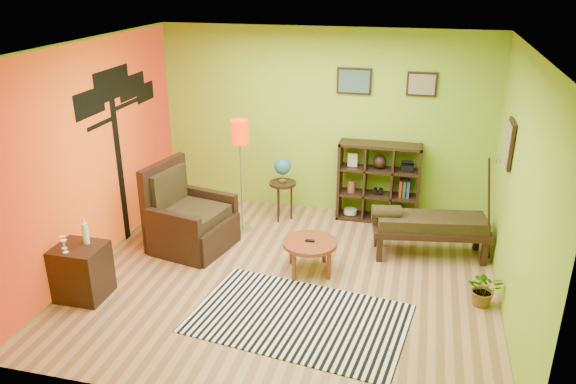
% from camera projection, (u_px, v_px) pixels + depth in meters
% --- Properties ---
extents(ground, '(5.00, 5.00, 0.00)m').
position_uv_depth(ground, '(287.00, 279.00, 6.92)').
color(ground, '#A77C51').
rests_on(ground, ground).
extents(room_shell, '(5.04, 4.54, 2.82)m').
position_uv_depth(room_shell, '(279.00, 138.00, 6.28)').
color(room_shell, '#88B629').
rests_on(room_shell, ground).
extents(zebra_rug, '(2.48, 1.73, 0.01)m').
position_uv_depth(zebra_rug, '(299.00, 318.00, 6.14)').
color(zebra_rug, white).
rests_on(zebra_rug, ground).
extents(coffee_table, '(0.68, 0.68, 0.44)m').
position_uv_depth(coffee_table, '(310.00, 246.00, 6.97)').
color(coffee_table, maroon).
rests_on(coffee_table, ground).
extents(armchair, '(1.14, 1.13, 1.17)m').
position_uv_depth(armchair, '(188.00, 222.00, 7.61)').
color(armchair, black).
rests_on(armchair, ground).
extents(side_cabinet, '(0.55, 0.50, 0.96)m').
position_uv_depth(side_cabinet, '(82.00, 271.00, 6.45)').
color(side_cabinet, black).
rests_on(side_cabinet, ground).
extents(floor_lamp, '(0.25, 0.25, 1.65)m').
position_uv_depth(floor_lamp, '(240.00, 142.00, 7.71)').
color(floor_lamp, silver).
rests_on(floor_lamp, ground).
extents(globe_table, '(0.40, 0.40, 0.98)m').
position_uv_depth(globe_table, '(283.00, 173.00, 8.28)').
color(globe_table, black).
rests_on(globe_table, ground).
extents(cube_shelf, '(1.20, 0.35, 1.20)m').
position_uv_depth(cube_shelf, '(379.00, 183.00, 8.32)').
color(cube_shelf, black).
rests_on(cube_shelf, ground).
extents(bench, '(1.57, 0.77, 0.70)m').
position_uv_depth(bench, '(428.00, 225.00, 7.33)').
color(bench, black).
rests_on(bench, ground).
extents(potted_plant, '(0.39, 0.43, 0.33)m').
position_uv_depth(potted_plant, '(484.00, 292.00, 6.33)').
color(potted_plant, '#26661E').
rests_on(potted_plant, ground).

